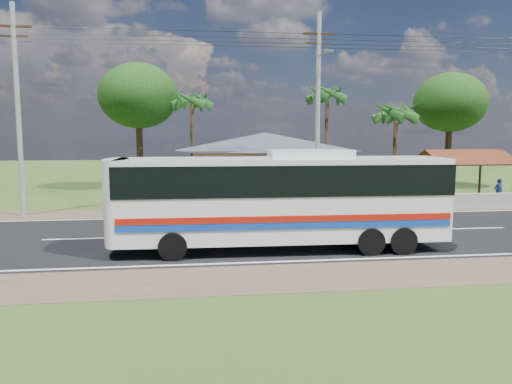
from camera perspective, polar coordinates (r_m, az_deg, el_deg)
ground at (r=21.96m, az=3.48°, el=-4.79°), size 120.00×120.00×0.00m
road at (r=21.96m, az=3.48°, el=-4.77°), size 120.00×16.00×0.03m
house at (r=34.54m, az=1.09°, el=3.91°), size 12.40×10.00×5.00m
waiting_shed at (r=34.23m, az=22.61°, el=3.50°), size 5.20×4.48×3.35m
concrete_barrier at (r=31.43m, az=23.46°, el=-0.97°), size 7.00×0.30×0.90m
utility_poles at (r=28.44m, az=6.44°, el=9.53°), size 32.80×2.22×11.00m
palm_near at (r=34.89m, az=15.72°, el=8.73°), size 2.80×2.80×6.70m
palm_mid at (r=38.07m, az=8.15°, el=10.93°), size 2.80×2.80×8.20m
palm_far at (r=37.19m, az=-7.36°, el=10.29°), size 2.80×2.80×7.70m
tree_behind_house at (r=39.41m, az=-13.30°, el=10.61°), size 6.00×6.00×9.61m
tree_behind_shed at (r=42.25m, az=21.32°, el=9.48°), size 5.60×5.60×9.02m
coach_bus at (r=18.64m, az=3.11°, el=-0.14°), size 12.24×2.87×3.78m
motorcycle at (r=29.45m, az=19.48°, el=-1.33°), size 1.69×0.72×0.86m
person at (r=33.85m, az=25.95°, el=0.02°), size 0.60×0.42×1.59m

